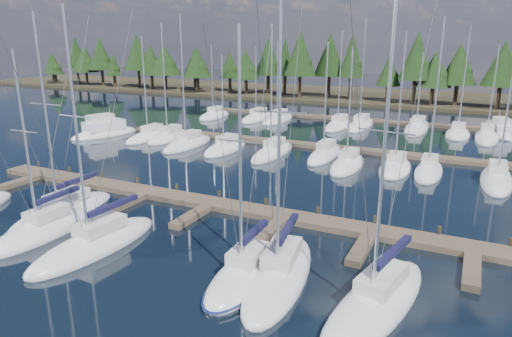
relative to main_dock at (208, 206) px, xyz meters
The scene contains 14 objects.
ground 12.65m from the main_dock, 90.00° to the left, with size 260.00×260.00×0.00m, color black.
far_shore 72.64m from the main_dock, 90.00° to the left, with size 220.00×30.00×0.60m, color #312B1B.
main_dock is the anchor object (origin of this frame).
back_docks 32.23m from the main_dock, 90.00° to the left, with size 50.00×21.80×0.40m.
front_sailboat_1 10.29m from the main_dock, 145.96° to the right, with size 3.52×9.64×14.71m.
front_sailboat_2 11.20m from the main_dock, 129.66° to the right, with size 2.66×8.33×12.52m.
front_sailboat_3 9.08m from the main_dock, 106.58° to the right, with size 3.50×9.61×14.79m.
front_sailboat_4 10.89m from the main_dock, 48.32° to the right, with size 2.95×7.65×13.69m.
front_sailboat_5 11.51m from the main_dock, 39.49° to the right, with size 4.21×9.94×16.31m.
front_sailboat_6 16.01m from the main_dock, 28.85° to the right, with size 4.71×10.28×15.53m.
back_sailboat_rows 27.21m from the main_dock, 90.43° to the left, with size 43.13×33.30×15.73m.
motor_yacht_left 31.46m from the main_dock, 147.08° to the left, with size 5.65×9.82×4.66m.
motor_yacht_right 44.50m from the main_dock, 62.82° to the left, with size 4.88×8.40×3.97m.
tree_line 63.25m from the main_dock, 91.20° to the left, with size 185.70×11.87×13.46m.
Camera 1 is at (17.13, -9.90, 12.23)m, focal length 32.00 mm.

